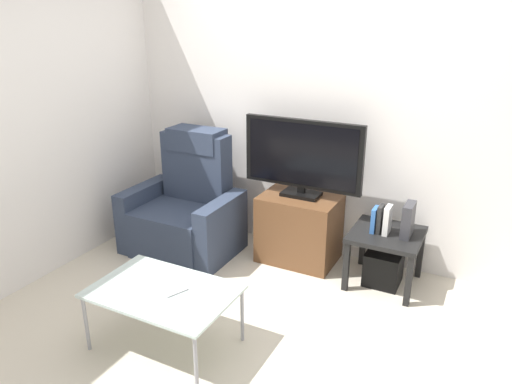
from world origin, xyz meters
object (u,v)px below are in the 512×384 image
(side_table, at_px, (386,241))
(coffee_table, at_px, (163,293))
(book_middle, at_px, (380,219))
(book_rightmost, at_px, (387,220))
(subwoofer_box, at_px, (383,268))
(game_console, at_px, (408,220))
(tv_stand, at_px, (299,228))
(television, at_px, (302,156))
(cell_phone, at_px, (175,291))
(recliner_armchair, at_px, (186,210))
(book_leftmost, at_px, (375,220))

(side_table, bearing_deg, coffee_table, -126.84)
(book_middle, distance_m, book_rightmost, 0.06)
(subwoofer_box, relative_size, book_middle, 1.24)
(game_console, bearing_deg, tv_stand, 176.53)
(television, bearing_deg, cell_phone, -98.62)
(tv_stand, bearing_deg, game_console, -3.47)
(tv_stand, relative_size, side_table, 1.21)
(recliner_armchair, bearing_deg, coffee_table, -53.32)
(side_table, height_order, book_leftmost, book_leftmost)
(television, xyz_separation_m, recliner_armchair, (-1.01, -0.28, -0.57))
(book_rightmost, bearing_deg, book_leftmost, 180.00)
(recliner_armchair, bearing_deg, book_rightmost, 12.83)
(book_leftmost, height_order, book_rightmost, book_rightmost)
(side_table, distance_m, book_middle, 0.19)
(subwoofer_box, relative_size, book_leftmost, 1.39)
(side_table, distance_m, subwoofer_box, 0.24)
(tv_stand, height_order, book_middle, book_middle)
(book_rightmost, distance_m, coffee_table, 1.78)
(book_middle, height_order, coffee_table, book_middle)
(television, height_order, book_leftmost, television)
(tv_stand, bearing_deg, book_middle, -6.90)
(recliner_armchair, relative_size, game_console, 4.10)
(book_rightmost, xyz_separation_m, cell_phone, (-0.99, -1.39, -0.14))
(television, height_order, coffee_table, television)
(recliner_armchair, height_order, game_console, recliner_armchair)
(tv_stand, relative_size, recliner_armchair, 0.61)
(recliner_armchair, xyz_separation_m, cell_phone, (0.78, -1.22, 0.05))
(coffee_table, height_order, cell_phone, cell_phone)
(subwoofer_box, xyz_separation_m, book_leftmost, (-0.10, -0.02, 0.41))
(subwoofer_box, relative_size, game_console, 1.04)
(book_rightmost, height_order, coffee_table, book_rightmost)
(tv_stand, xyz_separation_m, side_table, (0.76, -0.06, 0.08))
(side_table, distance_m, book_leftmost, 0.20)
(tv_stand, height_order, subwoofer_box, tv_stand)
(tv_stand, bearing_deg, subwoofer_box, -4.87)
(tv_stand, xyz_separation_m, subwoofer_box, (0.76, -0.06, -0.16))
(recliner_armchair, height_order, side_table, recliner_armchair)
(subwoofer_box, bearing_deg, coffee_table, -126.84)
(coffee_table, bearing_deg, cell_phone, 12.26)
(side_table, relative_size, book_leftmost, 2.75)
(side_table, xyz_separation_m, book_rightmost, (-0.00, -0.02, 0.18))
(book_leftmost, xyz_separation_m, book_rightmost, (0.10, 0.00, 0.01))
(tv_stand, relative_size, book_middle, 2.96)
(book_middle, xyz_separation_m, coffee_table, (-1.01, -1.41, -0.17))
(tv_stand, bearing_deg, side_table, -4.87)
(cell_phone, bearing_deg, tv_stand, 104.56)
(cell_phone, bearing_deg, recliner_armchair, 145.88)
(television, distance_m, recliner_armchair, 1.19)
(book_rightmost, relative_size, game_console, 0.86)
(side_table, height_order, game_console, game_console)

